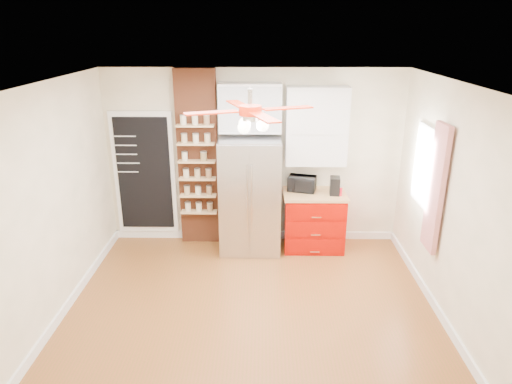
{
  "coord_description": "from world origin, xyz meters",
  "views": [
    {
      "loc": [
        0.13,
        -4.75,
        3.25
      ],
      "look_at": [
        0.05,
        0.9,
        1.2
      ],
      "focal_mm": 32.0,
      "sensor_mm": 36.0,
      "label": 1
    }
  ],
  "objects_px": {
    "toaster_oven": "(302,184)",
    "coffee_maker": "(335,186)",
    "red_cabinet": "(314,220)",
    "ceiling_fan": "(250,111)",
    "fridge": "(250,195)",
    "canister_left": "(339,191)",
    "pantry_jar_oats": "(185,156)"
  },
  "relations": [
    {
      "from": "fridge",
      "to": "red_cabinet",
      "type": "xyz_separation_m",
      "value": [
        0.97,
        0.05,
        -0.42
      ]
    },
    {
      "from": "toaster_oven",
      "to": "coffee_maker",
      "type": "height_order",
      "value": "coffee_maker"
    },
    {
      "from": "red_cabinet",
      "to": "pantry_jar_oats",
      "type": "bearing_deg",
      "value": 177.31
    },
    {
      "from": "toaster_oven",
      "to": "fridge",
      "type": "bearing_deg",
      "value": -154.35
    },
    {
      "from": "pantry_jar_oats",
      "to": "red_cabinet",
      "type": "bearing_deg",
      "value": -2.69
    },
    {
      "from": "fridge",
      "to": "coffee_maker",
      "type": "height_order",
      "value": "fridge"
    },
    {
      "from": "coffee_maker",
      "to": "fridge",
      "type": "bearing_deg",
      "value": -174.14
    },
    {
      "from": "fridge",
      "to": "canister_left",
      "type": "distance_m",
      "value": 1.32
    },
    {
      "from": "red_cabinet",
      "to": "canister_left",
      "type": "bearing_deg",
      "value": -15.65
    },
    {
      "from": "fridge",
      "to": "canister_left",
      "type": "height_order",
      "value": "fridge"
    },
    {
      "from": "red_cabinet",
      "to": "toaster_oven",
      "type": "distance_m",
      "value": 0.6
    },
    {
      "from": "canister_left",
      "to": "pantry_jar_oats",
      "type": "distance_m",
      "value": 2.34
    },
    {
      "from": "toaster_oven",
      "to": "red_cabinet",
      "type": "bearing_deg",
      "value": -13.56
    },
    {
      "from": "toaster_oven",
      "to": "canister_left",
      "type": "height_order",
      "value": "toaster_oven"
    },
    {
      "from": "fridge",
      "to": "pantry_jar_oats",
      "type": "relative_size",
      "value": 13.95
    },
    {
      "from": "ceiling_fan",
      "to": "pantry_jar_oats",
      "type": "relative_size",
      "value": 11.16
    },
    {
      "from": "red_cabinet",
      "to": "ceiling_fan",
      "type": "height_order",
      "value": "ceiling_fan"
    },
    {
      "from": "red_cabinet",
      "to": "coffee_maker",
      "type": "distance_m",
      "value": 0.65
    },
    {
      "from": "ceiling_fan",
      "to": "canister_left",
      "type": "relative_size",
      "value": 10.44
    },
    {
      "from": "ceiling_fan",
      "to": "coffee_maker",
      "type": "height_order",
      "value": "ceiling_fan"
    },
    {
      "from": "red_cabinet",
      "to": "coffee_maker",
      "type": "relative_size",
      "value": 3.53
    },
    {
      "from": "red_cabinet",
      "to": "fridge",
      "type": "bearing_deg",
      "value": -177.05
    },
    {
      "from": "toaster_oven",
      "to": "coffee_maker",
      "type": "bearing_deg",
      "value": -3.14
    },
    {
      "from": "ceiling_fan",
      "to": "canister_left",
      "type": "bearing_deg",
      "value": 51.44
    },
    {
      "from": "fridge",
      "to": "red_cabinet",
      "type": "relative_size",
      "value": 1.86
    },
    {
      "from": "red_cabinet",
      "to": "ceiling_fan",
      "type": "distance_m",
      "value": 2.75
    },
    {
      "from": "toaster_oven",
      "to": "canister_left",
      "type": "distance_m",
      "value": 0.57
    },
    {
      "from": "coffee_maker",
      "to": "toaster_oven",
      "type": "bearing_deg",
      "value": 168.1
    },
    {
      "from": "red_cabinet",
      "to": "canister_left",
      "type": "xyz_separation_m",
      "value": [
        0.34,
        -0.1,
        0.51
      ]
    },
    {
      "from": "toaster_oven",
      "to": "coffee_maker",
      "type": "relative_size",
      "value": 1.53
    },
    {
      "from": "fridge",
      "to": "toaster_oven",
      "type": "xyz_separation_m",
      "value": [
        0.78,
        0.15,
        0.14
      ]
    },
    {
      "from": "ceiling_fan",
      "to": "toaster_oven",
      "type": "bearing_deg",
      "value": 67.77
    }
  ]
}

